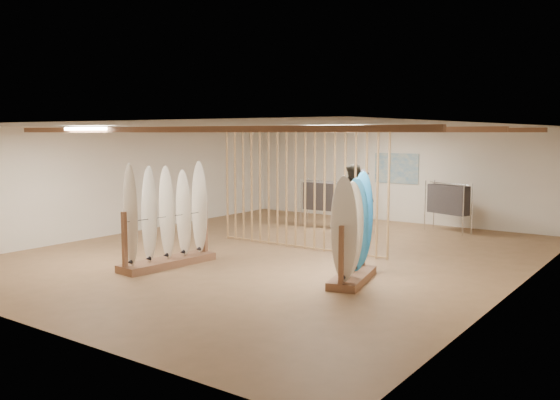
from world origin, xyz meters
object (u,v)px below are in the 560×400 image
Objects in this scene: clothing_rack_b at (448,199)px; rack_right at (353,247)px; rack_left at (167,233)px; shopper_a at (363,196)px; clothing_rack_a at (323,196)px; shopper_b at (355,195)px.

rack_right is at bearing -65.80° from clothing_rack_b.
rack_left is 3.77m from rack_right.
shopper_a is at bearing 101.91° from rack_right.
rack_left is 5.97m from clothing_rack_a.
rack_left reaches higher than clothing_rack_a.
clothing_rack_b is at bearing 20.01° from clothing_rack_a.
shopper_b reaches higher than shopper_a.
rack_right is 6.22m from clothing_rack_b.
clothing_rack_a is at bearing 95.59° from rack_left.
shopper_a reaches higher than rack_right.
rack_right is 1.38× the size of clothing_rack_b.
clothing_rack_a is 3.37m from clothing_rack_b.
shopper_b is at bearing 81.71° from rack_left.
shopper_b is at bearing -113.99° from clothing_rack_b.
shopper_a is 0.65m from shopper_b.
clothing_rack_b is (3.11, 7.25, 0.20)m from rack_left.
clothing_rack_b reaches higher than clothing_rack_a.
clothing_rack_a is (-0.01, 5.97, 0.20)m from rack_left.
rack_left is at bearing -93.69° from clothing_rack_b.
clothing_rack_a is at bearing 112.50° from rack_right.
rack_left is 5.53m from shopper_b.
rack_right is 5.50m from shopper_a.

